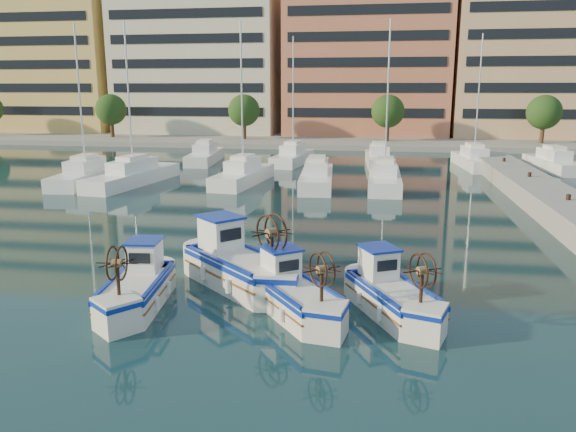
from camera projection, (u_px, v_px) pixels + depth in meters
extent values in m
plane|color=#193B42|center=(279.00, 306.00, 18.35)|extent=(300.00, 300.00, 0.00)
cube|color=gray|center=(358.00, 134.00, 82.77)|extent=(180.00, 40.00, 0.60)
cube|color=#D9B15C|center=(44.00, 50.00, 85.56)|extent=(24.00, 14.00, 24.00)
cube|color=black|center=(15.00, 47.00, 78.82)|extent=(22.08, 0.12, 21.60)
cube|color=beige|center=(202.00, 59.00, 82.01)|extent=(23.00, 14.00, 21.00)
cube|color=black|center=(186.00, 56.00, 75.27)|extent=(21.16, 0.12, 18.90)
cube|color=#C66D4D|center=(368.00, 43.00, 77.83)|extent=(22.00, 14.00, 25.00)
cube|color=black|center=(366.00, 38.00, 71.10)|extent=(20.24, 0.12, 22.50)
cube|color=#DDAB7A|center=(541.00, 52.00, 74.60)|extent=(23.00, 14.00, 22.00)
cube|color=black|center=(557.00, 49.00, 67.86)|extent=(21.16, 0.12, 19.80)
cylinder|color=#3F2B19|center=(112.00, 130.00, 74.48)|extent=(0.50, 0.50, 3.00)
sphere|color=#294C1B|center=(111.00, 109.00, 73.87)|extent=(4.00, 4.00, 4.00)
cylinder|color=#3F2B19|center=(244.00, 132.00, 71.68)|extent=(0.50, 0.50, 3.00)
sphere|color=#294C1B|center=(244.00, 110.00, 71.08)|extent=(4.00, 4.00, 4.00)
cylinder|color=#3F2B19|center=(387.00, 134.00, 68.88)|extent=(0.50, 0.50, 3.00)
sphere|color=#294C1B|center=(388.00, 111.00, 68.28)|extent=(4.00, 4.00, 4.00)
cylinder|color=#3F2B19|center=(542.00, 135.00, 66.09)|extent=(0.50, 0.50, 3.00)
sphere|color=#294C1B|center=(544.00, 112.00, 65.49)|extent=(4.00, 4.00, 4.00)
cube|color=white|center=(86.00, 177.00, 41.74)|extent=(2.97, 9.20, 1.00)
cylinder|color=silver|center=(80.00, 102.00, 40.52)|extent=(0.12, 0.12, 11.00)
cube|color=white|center=(134.00, 178.00, 41.38)|extent=(3.58, 10.42, 1.00)
cylinder|color=silver|center=(129.00, 102.00, 40.15)|extent=(0.12, 0.12, 11.00)
cube|color=white|center=(243.00, 177.00, 41.65)|extent=(3.17, 8.71, 1.00)
cylinder|color=silver|center=(242.00, 102.00, 40.42)|extent=(0.12, 0.12, 11.00)
cube|color=white|center=(317.00, 179.00, 40.84)|extent=(2.89, 9.54, 1.00)
cube|color=white|center=(384.00, 180.00, 40.09)|extent=(2.24, 9.01, 1.00)
cylinder|color=silver|center=(387.00, 102.00, 38.87)|extent=(0.12, 0.12, 11.00)
cube|color=white|center=(205.00, 157.00, 53.82)|extent=(3.11, 9.25, 1.00)
cube|color=white|center=(293.00, 159.00, 52.59)|extent=(3.20, 8.44, 1.00)
cylinder|color=silver|center=(293.00, 99.00, 51.37)|extent=(0.12, 0.12, 11.00)
cube|color=white|center=(379.00, 160.00, 51.72)|extent=(2.73, 8.77, 1.00)
cube|color=white|center=(474.00, 162.00, 50.18)|extent=(2.98, 9.02, 1.00)
cylinder|color=silver|center=(478.00, 99.00, 48.95)|extent=(0.12, 0.12, 11.00)
cube|color=white|center=(553.00, 165.00, 48.34)|extent=(3.26, 8.56, 1.00)
cube|color=silver|center=(137.00, 293.00, 18.16)|extent=(2.00, 3.87, 0.93)
cube|color=#0B2697|center=(136.00, 283.00, 18.08)|extent=(2.06, 3.98, 0.14)
cube|color=#182FC2|center=(136.00, 285.00, 18.09)|extent=(1.61, 3.46, 0.05)
cube|color=white|center=(145.00, 256.00, 18.98)|extent=(1.10, 1.25, 0.97)
cube|color=#0B2697|center=(144.00, 241.00, 18.86)|extent=(1.24, 1.40, 0.07)
cylinder|color=#331E14|center=(118.00, 281.00, 16.39)|extent=(0.11, 0.11, 1.02)
cylinder|color=brown|center=(117.00, 263.00, 16.27)|extent=(0.31, 0.28, 0.25)
torus|color=#331E14|center=(112.00, 263.00, 16.28)|extent=(0.18, 1.03, 1.03)
torus|color=#331E14|center=(121.00, 263.00, 16.27)|extent=(0.18, 1.03, 1.03)
cube|color=silver|center=(240.00, 272.00, 19.96)|extent=(4.58, 4.46, 1.12)
cube|color=#0B2697|center=(240.00, 261.00, 19.87)|extent=(4.72, 4.59, 0.17)
cube|color=#182FC2|center=(240.00, 262.00, 19.88)|extent=(3.96, 3.85, 0.06)
cube|color=white|center=(221.00, 234.00, 20.69)|extent=(1.81, 1.80, 1.17)
cube|color=#0B2697|center=(220.00, 217.00, 20.55)|extent=(2.04, 2.03, 0.09)
cylinder|color=#331E14|center=(272.00, 252.00, 18.22)|extent=(0.13, 0.13, 1.24)
cylinder|color=brown|center=(272.00, 233.00, 18.07)|extent=(0.45, 0.45, 0.30)
torus|color=#331E14|center=(268.00, 233.00, 17.98)|extent=(0.96, 0.91, 1.25)
torus|color=#331E14|center=(276.00, 232.00, 18.17)|extent=(0.96, 0.91, 1.25)
cube|color=silver|center=(296.00, 301.00, 17.52)|extent=(3.41, 3.86, 0.91)
cube|color=#0B2697|center=(296.00, 291.00, 17.44)|extent=(3.52, 3.98, 0.14)
cube|color=#182FC2|center=(296.00, 292.00, 17.45)|extent=(2.92, 3.36, 0.05)
cube|color=white|center=(281.00, 263.00, 18.21)|extent=(1.44, 1.47, 0.95)
cube|color=#0B2697|center=(281.00, 248.00, 18.10)|extent=(1.62, 1.66, 0.07)
cylinder|color=#331E14|center=(322.00, 287.00, 15.95)|extent=(0.10, 0.10, 1.01)
cylinder|color=brown|center=(322.00, 269.00, 15.83)|extent=(0.37, 0.36, 0.24)
torus|color=#331E14|center=(318.00, 270.00, 15.77)|extent=(0.65, 0.85, 1.01)
torus|color=#331E14|center=(326.00, 269.00, 15.89)|extent=(0.65, 0.85, 1.01)
cube|color=silver|center=(393.00, 301.00, 17.52)|extent=(3.06, 3.95, 0.91)
cube|color=#0B2697|center=(393.00, 291.00, 17.44)|extent=(3.16, 4.07, 0.14)
cube|color=#182FC2|center=(393.00, 292.00, 17.45)|extent=(2.59, 3.47, 0.05)
cube|color=white|center=(379.00, 263.00, 18.27)|extent=(1.37, 1.44, 0.95)
cube|color=#0B2697|center=(379.00, 248.00, 18.16)|extent=(1.54, 1.61, 0.07)
cylinder|color=#331E14|center=(421.00, 289.00, 15.86)|extent=(0.10, 0.10, 1.00)
cylinder|color=brown|center=(422.00, 270.00, 15.74)|extent=(0.36, 0.34, 0.24)
torus|color=#331E14|center=(418.00, 271.00, 15.70)|extent=(0.52, 0.93, 1.01)
torus|color=#331E14|center=(426.00, 270.00, 15.78)|extent=(0.52, 0.93, 1.01)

